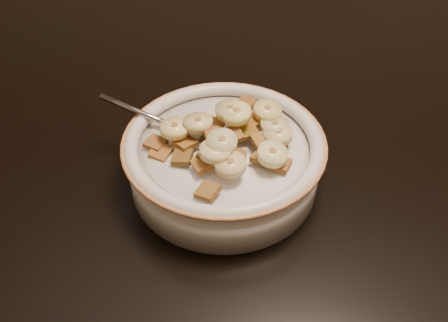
# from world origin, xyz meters

# --- Properties ---
(table) EXTENTS (1.42, 0.94, 0.04)m
(table) POSITION_xyz_m (0.00, 0.00, 0.73)
(table) COLOR black
(table) RESTS_ON floor
(chair) EXTENTS (0.46, 0.46, 0.87)m
(chair) POSITION_xyz_m (0.06, 0.75, 0.43)
(chair) COLOR #302011
(chair) RESTS_ON floor
(cereal_bowl) EXTENTS (0.21, 0.21, 0.05)m
(cereal_bowl) POSITION_xyz_m (-0.05, -0.11, 0.78)
(cereal_bowl) COLOR silver
(cereal_bowl) RESTS_ON table
(milk) EXTENTS (0.17, 0.17, 0.00)m
(milk) POSITION_xyz_m (-0.05, -0.11, 0.80)
(milk) COLOR white
(milk) RESTS_ON cereal_bowl
(spoon) EXTENTS (0.06, 0.05, 0.01)m
(spoon) POSITION_xyz_m (-0.09, -0.10, 0.80)
(spoon) COLOR #999999
(spoon) RESTS_ON cereal_bowl
(cereal_square_0) EXTENTS (0.03, 0.03, 0.01)m
(cereal_square_0) POSITION_xyz_m (-0.03, -0.10, 0.82)
(cereal_square_0) COLOR #8F5E17
(cereal_square_0) RESTS_ON milk
(cereal_square_1) EXTENTS (0.03, 0.03, 0.01)m
(cereal_square_1) POSITION_xyz_m (-0.04, -0.09, 0.82)
(cereal_square_1) COLOR brown
(cereal_square_1) RESTS_ON milk
(cereal_square_2) EXTENTS (0.03, 0.03, 0.01)m
(cereal_square_2) POSITION_xyz_m (-0.07, -0.12, 0.82)
(cereal_square_2) COLOR brown
(cereal_square_2) RESTS_ON milk
(cereal_square_3) EXTENTS (0.03, 0.03, 0.01)m
(cereal_square_3) POSITION_xyz_m (-0.13, -0.12, 0.81)
(cereal_square_3) COLOR #915A30
(cereal_square_3) RESTS_ON milk
(cereal_square_4) EXTENTS (0.03, 0.03, 0.01)m
(cereal_square_4) POSITION_xyz_m (-0.00, -0.11, 0.81)
(cereal_square_4) COLOR brown
(cereal_square_4) RESTS_ON milk
(cereal_square_5) EXTENTS (0.03, 0.03, 0.01)m
(cereal_square_5) POSITION_xyz_m (-0.07, -0.10, 0.82)
(cereal_square_5) COLOR brown
(cereal_square_5) RESTS_ON milk
(cereal_square_6) EXTENTS (0.03, 0.03, 0.01)m
(cereal_square_6) POSITION_xyz_m (-0.04, -0.04, 0.81)
(cereal_square_6) COLOR brown
(cereal_square_6) RESTS_ON milk
(cereal_square_7) EXTENTS (0.02, 0.02, 0.01)m
(cereal_square_7) POSITION_xyz_m (-0.05, -0.05, 0.81)
(cereal_square_7) COLOR brown
(cereal_square_7) RESTS_ON milk
(cereal_square_8) EXTENTS (0.03, 0.03, 0.01)m
(cereal_square_8) POSITION_xyz_m (-0.00, -0.07, 0.81)
(cereal_square_8) COLOR #9A5B2E
(cereal_square_8) RESTS_ON milk
(cereal_square_9) EXTENTS (0.03, 0.03, 0.01)m
(cereal_square_9) POSITION_xyz_m (-0.01, -0.13, 0.81)
(cereal_square_9) COLOR #9B642D
(cereal_square_9) RESTS_ON milk
(cereal_square_10) EXTENTS (0.02, 0.02, 0.01)m
(cereal_square_10) POSITION_xyz_m (-0.03, -0.08, 0.81)
(cereal_square_10) COLOR brown
(cereal_square_10) RESTS_ON milk
(cereal_square_11) EXTENTS (0.03, 0.03, 0.01)m
(cereal_square_11) POSITION_xyz_m (0.00, -0.14, 0.81)
(cereal_square_11) COLOR brown
(cereal_square_11) RESTS_ON milk
(cereal_square_12) EXTENTS (0.03, 0.03, 0.01)m
(cereal_square_12) POSITION_xyz_m (-0.07, -0.14, 0.81)
(cereal_square_12) COLOR brown
(cereal_square_12) RESTS_ON milk
(cereal_square_13) EXTENTS (0.03, 0.03, 0.01)m
(cereal_square_13) POSITION_xyz_m (-0.12, -0.13, 0.80)
(cereal_square_13) COLOR brown
(cereal_square_13) RESTS_ON milk
(cereal_square_14) EXTENTS (0.03, 0.03, 0.01)m
(cereal_square_14) POSITION_xyz_m (-0.06, -0.18, 0.81)
(cereal_square_14) COLOR #905E27
(cereal_square_14) RESTS_ON milk
(cereal_square_15) EXTENTS (0.03, 0.03, 0.01)m
(cereal_square_15) POSITION_xyz_m (-0.05, -0.14, 0.82)
(cereal_square_15) COLOR brown
(cereal_square_15) RESTS_ON milk
(cereal_square_16) EXTENTS (0.03, 0.03, 0.01)m
(cereal_square_16) POSITION_xyz_m (-0.07, -0.14, 0.81)
(cereal_square_16) COLOR brown
(cereal_square_16) RESTS_ON milk
(cereal_square_17) EXTENTS (0.03, 0.03, 0.01)m
(cereal_square_17) POSITION_xyz_m (0.00, -0.12, 0.81)
(cereal_square_17) COLOR brown
(cereal_square_17) RESTS_ON milk
(cereal_square_18) EXTENTS (0.02, 0.02, 0.01)m
(cereal_square_18) POSITION_xyz_m (-0.04, -0.14, 0.81)
(cereal_square_18) COLOR brown
(cereal_square_18) RESTS_ON milk
(cereal_square_19) EXTENTS (0.03, 0.03, 0.01)m
(cereal_square_19) POSITION_xyz_m (-0.00, -0.14, 0.81)
(cereal_square_19) COLOR brown
(cereal_square_19) RESTS_ON milk
(cereal_square_20) EXTENTS (0.03, 0.03, 0.01)m
(cereal_square_20) POSITION_xyz_m (-0.03, -0.08, 0.81)
(cereal_square_20) COLOR brown
(cereal_square_20) RESTS_ON milk
(cereal_square_21) EXTENTS (0.03, 0.03, 0.01)m
(cereal_square_21) POSITION_xyz_m (-0.05, -0.12, 0.82)
(cereal_square_21) COLOR brown
(cereal_square_21) RESTS_ON milk
(cereal_square_22) EXTENTS (0.03, 0.03, 0.01)m
(cereal_square_22) POSITION_xyz_m (-0.05, -0.07, 0.82)
(cereal_square_22) COLOR brown
(cereal_square_22) RESTS_ON milk
(cereal_square_23) EXTENTS (0.03, 0.03, 0.01)m
(cereal_square_23) POSITION_xyz_m (-0.07, -0.15, 0.81)
(cereal_square_23) COLOR #9B4E19
(cereal_square_23) RESTS_ON milk
(cereal_square_24) EXTENTS (0.02, 0.02, 0.01)m
(cereal_square_24) POSITION_xyz_m (-0.10, -0.14, 0.81)
(cereal_square_24) COLOR brown
(cereal_square_24) RESTS_ON milk
(cereal_square_25) EXTENTS (0.03, 0.03, 0.01)m
(cereal_square_25) POSITION_xyz_m (-0.12, -0.09, 0.81)
(cereal_square_25) COLOR brown
(cereal_square_25) RESTS_ON milk
(cereal_square_26) EXTENTS (0.03, 0.03, 0.01)m
(cereal_square_26) POSITION_xyz_m (-0.09, -0.12, 0.81)
(cereal_square_26) COLOR #95571A
(cereal_square_26) RESTS_ON milk
(cereal_square_27) EXTENTS (0.03, 0.03, 0.01)m
(cereal_square_27) POSITION_xyz_m (-0.01, -0.11, 0.82)
(cereal_square_27) COLOR #905B26
(cereal_square_27) RESTS_ON milk
(banana_slice_0) EXTENTS (0.04, 0.04, 0.01)m
(banana_slice_0) POSITION_xyz_m (-0.08, -0.10, 0.83)
(banana_slice_0) COLOR beige
(banana_slice_0) RESTS_ON milk
(banana_slice_1) EXTENTS (0.04, 0.04, 0.01)m
(banana_slice_1) POSITION_xyz_m (-0.11, -0.11, 0.82)
(banana_slice_1) COLOR #EDCA7B
(banana_slice_1) RESTS_ON milk
(banana_slice_2) EXTENTS (0.04, 0.04, 0.01)m
(banana_slice_2) POSITION_xyz_m (-0.01, -0.07, 0.82)
(banana_slice_2) COLOR #DAC86B
(banana_slice_2) RESTS_ON milk
(banana_slice_3) EXTENTS (0.04, 0.04, 0.01)m
(banana_slice_3) POSITION_xyz_m (-0.04, -0.16, 0.82)
(banana_slice_3) COLOR #DCC479
(banana_slice_3) RESTS_ON milk
(banana_slice_4) EXTENTS (0.04, 0.04, 0.02)m
(banana_slice_4) POSITION_xyz_m (-0.00, -0.14, 0.82)
(banana_slice_4) COLOR #FEEC9A
(banana_slice_4) RESTS_ON milk
(banana_slice_5) EXTENTS (0.04, 0.04, 0.01)m
(banana_slice_5) POSITION_xyz_m (-0.04, -0.10, 0.84)
(banana_slice_5) COLOR #FFEF90
(banana_slice_5) RESTS_ON milk
(banana_slice_6) EXTENTS (0.04, 0.04, 0.01)m
(banana_slice_6) POSITION_xyz_m (0.00, -0.11, 0.82)
(banana_slice_6) COLOR beige
(banana_slice_6) RESTS_ON milk
(banana_slice_7) EXTENTS (0.04, 0.04, 0.01)m
(banana_slice_7) POSITION_xyz_m (-0.06, -0.15, 0.83)
(banana_slice_7) COLOR #FFEE98
(banana_slice_7) RESTS_ON milk
(banana_slice_8) EXTENTS (0.04, 0.04, 0.01)m
(banana_slice_8) POSITION_xyz_m (-0.05, -0.09, 0.84)
(banana_slice_8) COLOR #D2C972
(banana_slice_8) RESTS_ON milk
(banana_slice_9) EXTENTS (0.04, 0.04, 0.01)m
(banana_slice_9) POSITION_xyz_m (-0.00, -0.09, 0.82)
(banana_slice_9) COLOR beige
(banana_slice_9) RESTS_ON milk
(banana_slice_10) EXTENTS (0.04, 0.04, 0.02)m
(banana_slice_10) POSITION_xyz_m (-0.05, -0.14, 0.83)
(banana_slice_10) COLOR beige
(banana_slice_10) RESTS_ON milk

